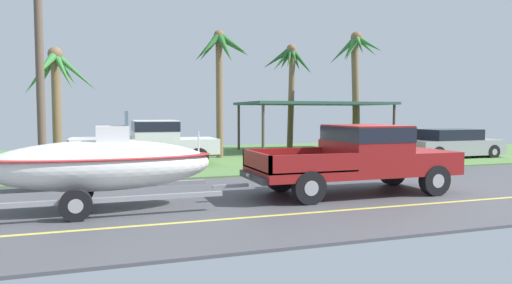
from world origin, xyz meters
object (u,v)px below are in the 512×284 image
palm_tree_near_right (56,81)px  palm_tree_mid (221,58)px  boat_on_trailer (101,165)px  parked_sedan_near (452,144)px  parked_sedan_far (367,144)px  parked_pickup_background (154,141)px  utility_pole (40,61)px  pickup_truck_towing (364,155)px  palm_tree_near_left (356,64)px  palm_tree_far_left (290,69)px  carport_awning (314,105)px

palm_tree_near_right → palm_tree_mid: palm_tree_mid is taller
boat_on_trailer → parked_sedan_near: bearing=23.5°
parked_sedan_far → parked_pickup_background: bearing=-176.5°
parked_sedan_far → palm_tree_near_right: 14.18m
boat_on_trailer → utility_pole: 5.46m
pickup_truck_towing → palm_tree_mid: 10.92m
pickup_truck_towing → palm_tree_near_left: bearing=60.3°
utility_pole → palm_tree_near_left: bearing=27.6°
palm_tree_near_left → palm_tree_far_left: size_ratio=1.10×
parked_sedan_near → palm_tree_near_left: 7.36m
palm_tree_near_right → palm_tree_near_left: bearing=8.9°
palm_tree_far_left → parked_sedan_near: bearing=-56.4°
parked_sedan_far → palm_tree_far_left: palm_tree_far_left is taller
pickup_truck_towing → palm_tree_near_right: 13.39m
palm_tree_near_right → utility_pole: 5.67m
pickup_truck_towing → parked_sedan_far: (5.36, 8.41, -0.35)m
pickup_truck_towing → boat_on_trailer: bearing=-180.0°
palm_tree_near_left → palm_tree_near_right: (-15.60, -2.46, -1.43)m
pickup_truck_towing → palm_tree_far_left: 15.48m
carport_awning → palm_tree_far_left: bearing=99.4°
boat_on_trailer → parked_sedan_near: (15.73, 6.85, -0.33)m
carport_awning → utility_pole: utility_pole is taller
parked_sedan_far → palm_tree_far_left: 7.44m
carport_awning → palm_tree_far_left: 3.22m
palm_tree_far_left → parked_sedan_far: bearing=-77.0°
palm_tree_near_left → palm_tree_near_right: palm_tree_near_left is taller
palm_tree_near_right → palm_tree_far_left: palm_tree_far_left is taller
parked_sedan_near → utility_pole: 17.83m
parked_sedan_far → palm_tree_far_left: (-1.40, 6.09, 4.04)m
parked_sedan_far → palm_tree_mid: (-6.70, 1.79, 4.02)m
parked_sedan_far → palm_tree_mid: 8.02m
boat_on_trailer → carport_awning: size_ratio=0.78×
utility_pole → carport_awning: bearing=31.0°
boat_on_trailer → parked_sedan_far: (12.07, 8.41, -0.33)m
parked_pickup_background → parked_sedan_far: parked_pickup_background is taller
parked_sedan_near → palm_tree_far_left: (-5.07, 7.65, 4.04)m
pickup_truck_towing → palm_tree_near_left: palm_tree_near_left is taller
carport_awning → palm_tree_mid: bearing=-161.5°
boat_on_trailer → palm_tree_near_left: palm_tree_near_left is taller
parked_pickup_background → palm_tree_far_left: size_ratio=0.94×
parked_sedan_near → pickup_truck_towing: bearing=-142.8°
parked_pickup_background → palm_tree_near_left: size_ratio=0.86×
pickup_truck_towing → palm_tree_near_right: bearing=129.8°
parked_sedan_near → utility_pole: (-17.41, -2.41, 3.04)m
carport_awning → utility_pole: (-12.73, -7.66, 1.11)m
parked_sedan_far → utility_pole: (-13.74, -3.97, 3.04)m
boat_on_trailer → palm_tree_mid: palm_tree_mid is taller
pickup_truck_towing → palm_tree_mid: bearing=97.5°
boat_on_trailer → parked_sedan_far: 14.71m
boat_on_trailer → carport_awning: (11.06, 12.10, 1.59)m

